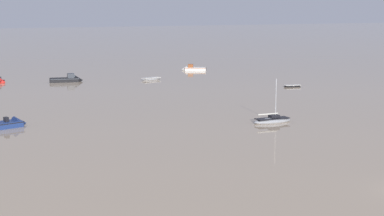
# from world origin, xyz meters

# --- Properties ---
(motorboat_moored_0) EXTENTS (6.35, 3.27, 2.30)m
(motorboat_moored_0) POSITION_xyz_m (-3.47, 80.26, 0.35)
(motorboat_moored_0) COLOR black
(motorboat_moored_0) RESTS_ON ground
(sailboat_moored_0) EXTENTS (5.04, 1.86, 5.55)m
(sailboat_moored_0) POSITION_xyz_m (6.49, 28.76, 0.24)
(sailboat_moored_0) COLOR gray
(sailboat_moored_0) RESTS_ON ground
(rowboat_moored_0) EXTENTS (4.33, 2.34, 0.65)m
(rowboat_moored_0) POSITION_xyz_m (11.26, 75.90, 0.18)
(rowboat_moored_0) COLOR gray
(rowboat_moored_0) RESTS_ON ground
(motorboat_moored_1) EXTENTS (5.97, 3.36, 1.94)m
(motorboat_moored_1) POSITION_xyz_m (-22.39, 40.31, 0.27)
(motorboat_moored_1) COLOR navy
(motorboat_moored_1) RESTS_ON ground
(rowboat_moored_1) EXTENTS (3.26, 1.75, 0.49)m
(rowboat_moored_1) POSITION_xyz_m (28.98, 54.97, 0.13)
(rowboat_moored_1) COLOR black
(rowboat_moored_1) RESTS_ON ground
(motorboat_moored_4) EXTENTS (5.58, 4.36, 2.05)m
(motorboat_moored_4) POSITION_xyz_m (26.57, 88.51, 0.31)
(motorboat_moored_4) COLOR white
(motorboat_moored_4) RESTS_ON ground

